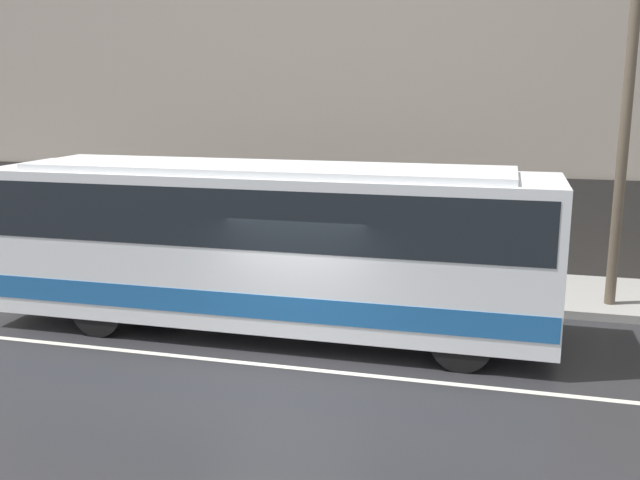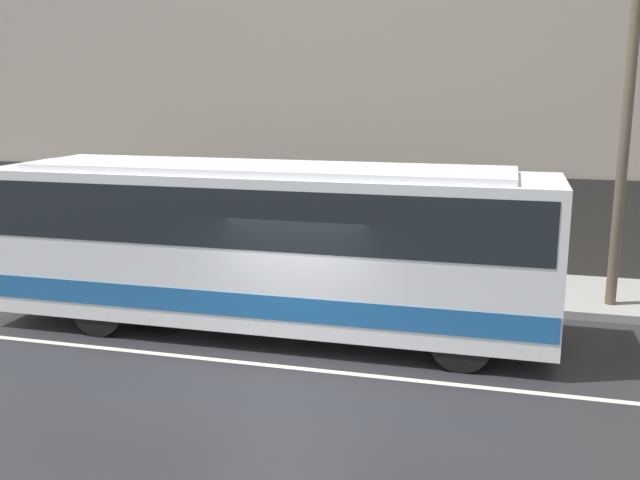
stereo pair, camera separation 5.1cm
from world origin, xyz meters
TOP-DOWN VIEW (x-y plane):
  - ground_plane at (0.00, 0.00)m, footprint 60.00×60.00m
  - sidewalk at (0.00, 5.59)m, footprint 60.00×3.17m
  - building_facade at (0.00, 7.31)m, footprint 60.00×0.35m
  - lane_stripe at (0.00, 0.00)m, footprint 54.00×0.14m
  - transit_bus at (-0.96, 1.71)m, footprint 10.96×2.49m
  - utility_pole_near at (5.80, 4.79)m, footprint 0.22×0.22m

SIDE VIEW (x-z plane):
  - ground_plane at x=0.00m, z-range 0.00..0.00m
  - lane_stripe at x=0.00m, z-range 0.00..0.01m
  - sidewalk at x=0.00m, z-range 0.00..0.18m
  - transit_bus at x=-0.96m, z-range 0.21..3.52m
  - utility_pole_near at x=5.80m, z-range 0.18..7.49m
  - building_facade at x=0.00m, z-range -0.18..10.12m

